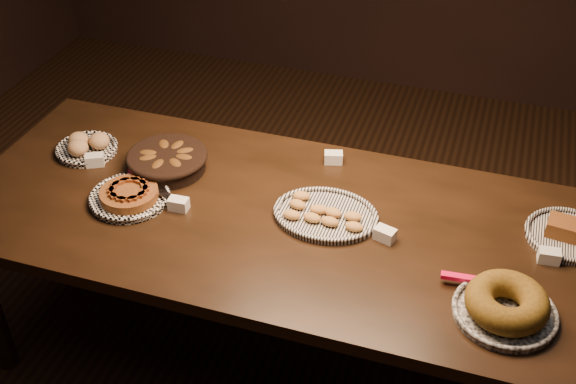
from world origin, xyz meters
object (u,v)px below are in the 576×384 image
(apple_tart_plate, at_px, (130,196))
(bundt_cake_plate, at_px, (506,305))
(madeleine_platter, at_px, (325,214))
(buffet_table, at_px, (287,233))

(apple_tart_plate, xyz_separation_m, bundt_cake_plate, (1.34, -0.16, 0.02))
(madeleine_platter, bearing_deg, bundt_cake_plate, -19.74)
(buffet_table, distance_m, apple_tart_plate, 0.58)
(madeleine_platter, distance_m, bundt_cake_plate, 0.70)
(apple_tart_plate, relative_size, bundt_cake_plate, 0.89)
(apple_tart_plate, relative_size, madeleine_platter, 0.88)
(buffet_table, distance_m, madeleine_platter, 0.16)
(madeleine_platter, height_order, bundt_cake_plate, bundt_cake_plate)
(buffet_table, height_order, apple_tart_plate, apple_tart_plate)
(madeleine_platter, bearing_deg, buffet_table, -161.53)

